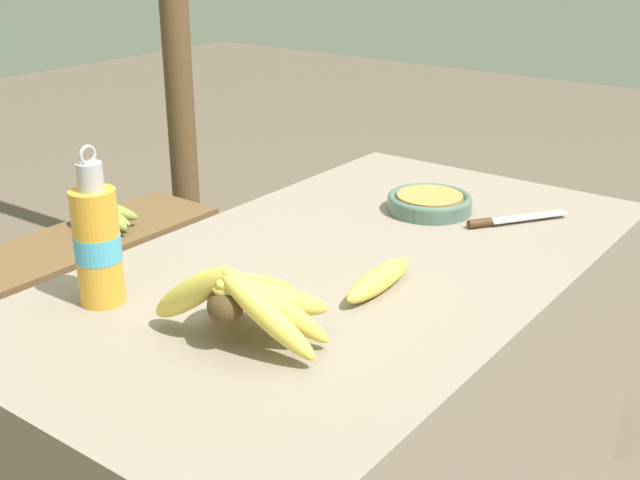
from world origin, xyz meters
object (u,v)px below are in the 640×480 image
at_px(serving_bowl, 430,202).
at_px(loose_banana_front, 379,280).
at_px(knife, 504,220).
at_px(water_bottle, 97,243).
at_px(banana_bunch_ripe, 242,296).
at_px(banana_bunch_green, 100,210).

height_order(serving_bowl, loose_banana_front, loose_banana_front).
bearing_deg(serving_bowl, loose_banana_front, -162.07).
bearing_deg(knife, water_bottle, -173.09).
bearing_deg(knife, banana_bunch_ripe, -154.72).
bearing_deg(serving_bowl, banana_bunch_green, 91.35).
relative_size(serving_bowl, loose_banana_front, 0.93).
bearing_deg(serving_bowl, water_bottle, 163.42).
bearing_deg(banana_bunch_green, water_bottle, -127.55).
relative_size(water_bottle, banana_bunch_green, 1.02).
bearing_deg(banana_bunch_ripe, loose_banana_front, -15.62).
bearing_deg(water_bottle, knife, -27.19).
relative_size(serving_bowl, banana_bunch_green, 0.70).
xyz_separation_m(banana_bunch_ripe, serving_bowl, (0.71, 0.06, -0.05)).
relative_size(loose_banana_front, knife, 0.97).
xyz_separation_m(serving_bowl, knife, (0.02, -0.18, -0.01)).
distance_m(banana_bunch_ripe, knife, 0.75).
height_order(banana_bunch_ripe, serving_bowl, banana_bunch_ripe).
distance_m(banana_bunch_ripe, water_bottle, 0.29).
bearing_deg(knife, serving_bowl, 131.36).
bearing_deg(loose_banana_front, banana_bunch_ripe, 164.38).
distance_m(serving_bowl, water_bottle, 0.80).
distance_m(serving_bowl, banana_bunch_green, 1.21).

